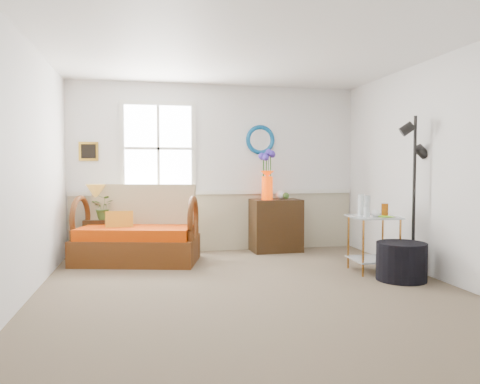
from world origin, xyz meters
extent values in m
cube|color=#756553|center=(0.00, 0.00, 0.00)|extent=(4.50, 5.00, 0.01)
cube|color=white|center=(0.00, 0.00, 2.60)|extent=(4.50, 5.00, 0.01)
cube|color=silver|center=(0.00, 2.50, 1.30)|extent=(4.50, 0.01, 2.60)
cube|color=silver|center=(0.00, -2.50, 1.30)|extent=(4.50, 0.01, 2.60)
cube|color=silver|center=(-2.25, 0.00, 1.30)|extent=(0.01, 5.00, 2.60)
cube|color=silver|center=(2.25, 0.00, 1.30)|extent=(0.01, 5.00, 2.60)
cube|color=tan|center=(0.00, 2.48, 0.45)|extent=(4.46, 0.02, 0.90)
cube|color=silver|center=(0.00, 2.47, 0.92)|extent=(4.46, 0.04, 0.06)
cube|color=#B68527|center=(-1.92, 2.48, 1.55)|extent=(0.28, 0.03, 0.28)
torus|color=#1467A1|center=(0.70, 2.48, 1.75)|extent=(0.47, 0.07, 0.47)
imported|color=#3B6227|center=(-1.69, 2.23, 0.69)|extent=(0.44, 0.46, 0.28)
cylinder|color=black|center=(1.81, 0.12, 0.22)|extent=(0.71, 0.71, 0.44)
camera|label=1|loc=(-1.09, -4.77, 1.31)|focal=35.00mm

